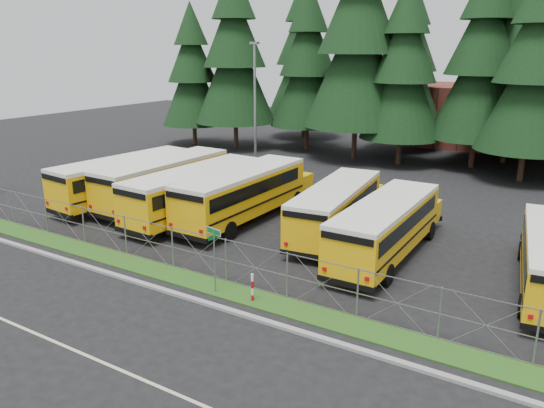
% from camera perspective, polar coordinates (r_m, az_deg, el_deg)
% --- Properties ---
extents(ground, '(120.00, 120.00, 0.00)m').
position_cam_1_polar(ground, '(23.37, -1.45, -8.06)').
color(ground, black).
rests_on(ground, ground).
extents(curb, '(50.00, 0.25, 0.12)m').
position_cam_1_polar(curb, '(21.08, -6.11, -10.85)').
color(curb, gray).
rests_on(curb, ground).
extents(grass_verge, '(50.00, 1.40, 0.06)m').
position_cam_1_polar(grass_verge, '(22.09, -3.88, -9.53)').
color(grass_verge, '#1B4B15').
rests_on(grass_verge, ground).
extents(road_lane_line, '(50.00, 0.12, 0.01)m').
position_cam_1_polar(road_lane_line, '(18.03, -16.02, -16.78)').
color(road_lane_line, beige).
rests_on(road_lane_line, ground).
extents(chainlink_fence, '(44.00, 0.10, 2.00)m').
position_cam_1_polar(chainlink_fence, '(22.21, -2.88, -6.62)').
color(chainlink_fence, gray).
rests_on(chainlink_fence, ground).
extents(brick_building, '(22.00, 10.00, 6.00)m').
position_cam_1_polar(brick_building, '(58.47, 26.08, 8.24)').
color(brick_building, brown).
rests_on(brick_building, ground).
extents(bus_0, '(3.83, 11.64, 3.00)m').
position_cam_1_polar(bus_0, '(35.38, -14.96, 2.50)').
color(bus_0, '#EBAE07').
rests_on(bus_0, ground).
extents(bus_1, '(3.05, 11.54, 3.01)m').
position_cam_1_polar(bus_1, '(34.38, -11.11, 2.36)').
color(bus_1, '#EBAE07').
rests_on(bus_1, ground).
extents(bus_2, '(3.26, 11.56, 3.00)m').
position_cam_1_polar(bus_2, '(31.40, -7.74, 1.18)').
color(bus_2, '#EBAE07').
rests_on(bus_2, ground).
extents(bus_3, '(2.84, 11.57, 3.03)m').
position_cam_1_polar(bus_3, '(30.72, -2.80, 0.99)').
color(bus_3, '#EBAE07').
rests_on(bus_3, ground).
extents(bus_5, '(3.65, 10.75, 2.76)m').
position_cam_1_polar(bus_5, '(28.57, 7.10, -0.59)').
color(bus_5, '#EBAE07').
rests_on(bus_5, ground).
extents(bus_6, '(2.60, 10.81, 2.83)m').
position_cam_1_polar(bus_6, '(25.86, 12.36, -2.62)').
color(bus_6, '#EBAE07').
rests_on(bus_6, ground).
extents(street_sign, '(0.82, 0.54, 2.81)m').
position_cam_1_polar(street_sign, '(21.46, -6.25, -4.57)').
color(street_sign, gray).
rests_on(street_sign, ground).
extents(striped_bollard, '(0.11, 0.11, 1.20)m').
position_cam_1_polar(striped_bollard, '(21.17, -2.13, -9.01)').
color(striped_bollard, '#B20C0C').
rests_on(striped_bollard, ground).
extents(light_standard, '(0.70, 0.35, 10.14)m').
position_cam_1_polar(light_standard, '(42.57, -1.84, 10.80)').
color(light_standard, gray).
rests_on(light_standard, ground).
extents(conifer_0, '(6.39, 6.39, 14.14)m').
position_cam_1_polar(conifer_0, '(55.69, -8.56, 13.58)').
color(conifer_0, black).
rests_on(conifer_0, ground).
extents(conifer_1, '(7.90, 7.90, 17.47)m').
position_cam_1_polar(conifer_1, '(53.23, -4.05, 15.39)').
color(conifer_1, black).
rests_on(conifer_1, ground).
extents(conifer_2, '(7.13, 7.13, 15.76)m').
position_cam_1_polar(conifer_2, '(52.56, 3.87, 14.45)').
color(conifer_2, black).
rests_on(conifer_2, ground).
extents(conifer_3, '(9.19, 9.19, 20.33)m').
position_cam_1_polar(conifer_3, '(48.00, 9.30, 16.81)').
color(conifer_3, black).
rests_on(conifer_3, ground).
extents(conifer_4, '(6.93, 6.93, 15.33)m').
position_cam_1_polar(conifer_4, '(46.52, 14.01, 13.49)').
color(conifer_4, black).
rests_on(conifer_4, ground).
extents(conifer_5, '(7.61, 7.61, 16.84)m').
position_cam_1_polar(conifer_5, '(47.00, 21.64, 13.79)').
color(conifer_5, black).
rests_on(conifer_5, ground).
extents(conifer_6, '(7.27, 7.27, 16.07)m').
position_cam_1_polar(conifer_6, '(43.34, 26.36, 12.61)').
color(conifer_6, black).
rests_on(conifer_6, ground).
extents(conifer_10, '(7.94, 7.94, 17.56)m').
position_cam_1_polar(conifer_10, '(59.59, 3.52, 15.55)').
color(conifer_10, black).
rests_on(conifer_10, ground).
extents(conifer_11, '(7.56, 7.56, 16.71)m').
position_cam_1_polar(conifer_11, '(53.91, 14.22, 14.55)').
color(conifer_11, black).
rests_on(conifer_11, ground).
extents(conifer_12, '(9.75, 9.75, 21.55)m').
position_cam_1_polar(conifer_12, '(50.06, 25.00, 16.24)').
color(conifer_12, black).
rests_on(conifer_12, ground).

